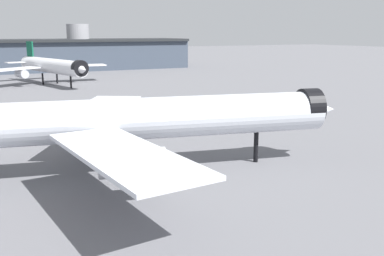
% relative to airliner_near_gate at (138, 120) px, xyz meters
% --- Properties ---
extents(ground, '(900.00, 900.00, 0.00)m').
position_rel_airliner_near_gate_xyz_m(ground, '(2.43, -2.83, -6.95)').
color(ground, slate).
extents(airliner_near_gate, '(56.80, 50.92, 15.79)m').
position_rel_airliner_near_gate_xyz_m(airliner_near_gate, '(0.00, 0.00, 0.00)').
color(airliner_near_gate, silver).
rests_on(airliner_near_gate, ground).
extents(airliner_far_taxiway, '(43.22, 48.32, 14.62)m').
position_rel_airliner_near_gate_xyz_m(airliner_far_taxiway, '(10.39, 106.58, -0.51)').
color(airliner_far_taxiway, white).
rests_on(airliner_far_taxiway, ground).
extents(baggage_tug_wing, '(3.58, 2.92, 1.85)m').
position_rel_airliner_near_gate_xyz_m(baggage_tug_wing, '(24.39, 24.08, -5.98)').
color(baggage_tug_wing, black).
rests_on(baggage_tug_wing, ground).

